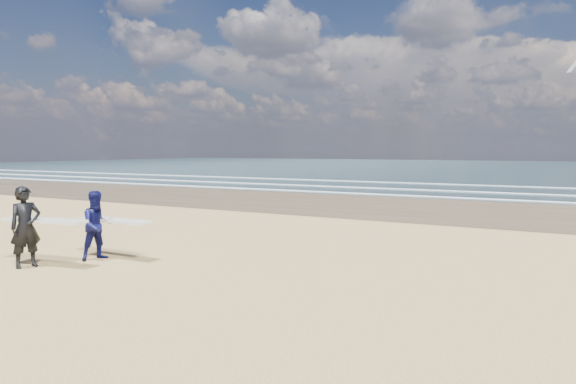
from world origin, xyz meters
The scene contains 2 objects.
surfer_near centered at (0.17, 0.56, 0.98)m, with size 2.25×1.18×1.93m.
surfer_far centered at (0.96, 1.98, 0.88)m, with size 2.20×1.13×1.75m.
Camera 1 is at (11.36, -7.07, 2.82)m, focal length 32.00 mm.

